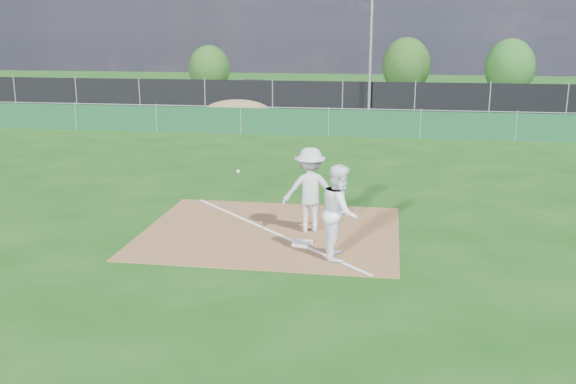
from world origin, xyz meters
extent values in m
plane|color=#13420E|center=(0.00, 10.00, 0.00)|extent=(90.00, 90.00, 0.00)
cube|color=brown|center=(0.00, 1.00, 0.01)|extent=(6.00, 5.00, 0.02)
cube|color=white|center=(0.00, 1.00, 0.03)|extent=(5.01, 5.01, 0.01)
cube|color=#103B1F|center=(0.00, 15.00, 0.60)|extent=(44.00, 0.05, 1.20)
ellipsoid|color=olive|center=(-5.00, 18.50, 0.58)|extent=(3.38, 2.60, 1.17)
cube|color=black|center=(0.00, 23.00, 0.90)|extent=(46.00, 0.04, 1.80)
cube|color=black|center=(0.00, 28.00, 0.01)|extent=(46.00, 9.00, 0.01)
cylinder|color=slate|center=(1.50, 22.70, 4.00)|extent=(0.16, 0.16, 8.00)
cube|color=white|center=(0.88, 0.14, 0.06)|extent=(0.45, 0.45, 0.08)
imported|color=silver|center=(0.90, 1.21, 1.02)|extent=(1.43, 1.03, 2.00)
sphere|color=white|center=(-0.83, 1.26, 1.39)|extent=(0.08, 0.08, 0.08)
imported|color=white|center=(1.73, -0.45, 1.00)|extent=(0.85, 1.04, 2.00)
imported|color=#AAADB2|center=(-5.82, 27.61, 0.79)|extent=(4.94, 3.07, 1.57)
imported|color=black|center=(0.45, 26.66, 0.70)|extent=(4.40, 2.15, 1.39)
imported|color=black|center=(4.72, 27.24, 0.65)|extent=(4.66, 2.57, 1.28)
cylinder|color=#382316|center=(-10.37, 32.32, 0.49)|extent=(0.24, 0.24, 0.99)
ellipsoid|color=#1C4112|center=(-10.37, 32.32, 1.81)|extent=(2.97, 2.97, 3.41)
cylinder|color=#382316|center=(3.70, 34.49, 0.57)|extent=(0.24, 0.24, 1.14)
ellipsoid|color=#1B3F12|center=(3.70, 34.49, 2.10)|extent=(3.43, 3.43, 3.95)
cylinder|color=#382316|center=(10.71, 33.54, 0.56)|extent=(0.24, 0.24, 1.13)
ellipsoid|color=#194B15|center=(10.71, 33.54, 2.07)|extent=(3.38, 3.38, 3.89)
camera|label=1|loc=(2.69, -13.25, 4.71)|focal=40.00mm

